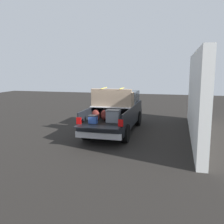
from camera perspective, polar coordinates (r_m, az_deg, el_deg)
ground_plane at (r=12.96m, az=0.67°, el=-4.37°), size 40.00×40.00×0.00m
pickup_truck at (r=13.12m, az=1.08°, el=0.15°), size 6.05×2.06×2.23m
building_facade at (r=12.36m, az=18.29°, el=3.55°), size 8.90×0.36×3.86m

